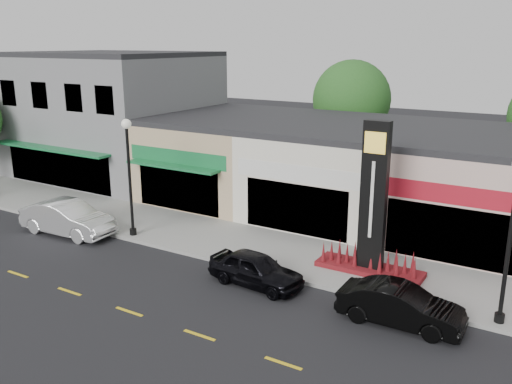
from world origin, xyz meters
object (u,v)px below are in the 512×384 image
at_px(lamp_west_near, 129,166).
at_px(car_black_conv, 400,306).
at_px(lamp_east_near, 512,225).
at_px(car_white_van, 67,218).
at_px(pylon_sign, 372,220).
at_px(car_black_sedan, 256,269).

bearing_deg(lamp_west_near, car_black_conv, -6.70).
relative_size(lamp_east_near, car_white_van, 1.13).
bearing_deg(lamp_west_near, pylon_sign, 8.77).
distance_m(car_black_sedan, car_black_conv, 5.57).
bearing_deg(car_black_sedan, lamp_east_near, -75.65).
distance_m(lamp_west_near, lamp_east_near, 16.00).
height_order(lamp_east_near, car_black_sedan, lamp_east_near).
relative_size(car_white_van, car_black_conv, 1.20).
xyz_separation_m(pylon_sign, car_white_van, (-14.02, -2.93, -1.47)).
distance_m(pylon_sign, car_black_sedan, 4.88).
bearing_deg(lamp_east_near, car_white_van, -176.30).
distance_m(lamp_east_near, car_white_van, 19.25).
height_order(lamp_west_near, car_white_van, lamp_west_near).
distance_m(pylon_sign, car_white_van, 14.40).
xyz_separation_m(lamp_east_near, car_black_sedan, (-8.38, -1.43, -2.83)).
relative_size(lamp_west_near, car_white_van, 1.13).
relative_size(pylon_sign, car_black_sedan, 1.58).
height_order(pylon_sign, car_black_sedan, pylon_sign).
relative_size(lamp_east_near, pylon_sign, 0.91).
bearing_deg(pylon_sign, car_black_sedan, -137.23).
distance_m(pylon_sign, car_black_conv, 4.23).
xyz_separation_m(pylon_sign, car_black_sedan, (-3.38, -3.13, -1.63)).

